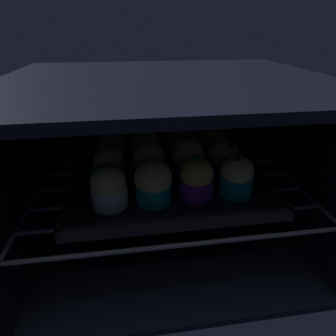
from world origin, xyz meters
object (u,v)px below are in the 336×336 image
baking_tray (168,179)px  muffin_row2_col3 (212,143)px  muffin_row1_col2 (187,158)px  muffin_row2_col1 (147,148)px  muffin_row1_col3 (223,158)px  muffin_row2_col2 (181,144)px  muffin_row1_col1 (149,162)px  muffin_row0_col3 (236,176)px  muffin_row1_col0 (109,166)px  muffin_row0_col2 (196,179)px  muffin_row2_col0 (112,150)px  muffin_row0_col1 (153,182)px  muffin_row0_col0 (109,187)px

baking_tray → muffin_row2_col3: bearing=34.8°
muffin_row1_col2 → muffin_row2_col1: muffin_row1_col2 is taller
muffin_row1_col3 → muffin_row2_col2: size_ratio=0.88×
muffin_row1_col1 → muffin_row2_col3: (15.55, 7.87, -0.16)cm
muffin_row0_col3 → muffin_row1_col0: bearing=163.1°
muffin_row0_col2 → muffin_row1_col3: bearing=44.9°
muffin_row2_col2 → baking_tray: bearing=-117.7°
baking_tray → muffin_row1_col0: muffin_row1_col0 is taller
muffin_row2_col2 → muffin_row2_col3: size_ratio=1.12×
muffin_row1_col3 → muffin_row2_col2: muffin_row2_col2 is taller
baking_tray → muffin_row1_col0: bearing=-178.2°
muffin_row0_col2 → muffin_row1_col3: (7.53, 7.51, -0.06)cm
muffin_row0_col2 → muffin_row1_col0: muffin_row0_col2 is taller
muffin_row2_col1 → muffin_row2_col0: bearing=177.6°
baking_tray → muffin_row2_col1: bearing=117.0°
muffin_row0_col3 → muffin_row1_col1: muffin_row1_col1 is taller
muffin_row2_col1 → muffin_row2_col3: 15.43cm
baking_tray → muffin_row0_col3: (11.77, -7.53, 4.27)cm
muffin_row2_col3 → muffin_row2_col1: bearing=-177.9°
muffin_row0_col1 → muffin_row1_col1: bearing=91.3°
baking_tray → muffin_row0_col1: muffin_row0_col1 is taller
muffin_row1_col2 → muffin_row1_col3: 7.62cm
baking_tray → muffin_row1_col3: muffin_row1_col3 is taller
muffin_row1_col1 → muffin_row2_col1: muffin_row1_col1 is taller
muffin_row0_col2 → muffin_row1_col1: 11.16cm
baking_tray → muffin_row2_col2: size_ratio=4.46×
muffin_row1_col1 → muffin_row1_col3: muffin_row1_col1 is taller
muffin_row0_col1 → muffin_row1_col0: bearing=136.2°
muffin_row2_col1 → muffin_row2_col2: bearing=4.8°
muffin_row0_col2 → muffin_row1_col0: 17.46cm
muffin_row1_col2 → muffin_row1_col3: (7.59, -0.34, -0.51)cm
muffin_row2_col0 → muffin_row0_col3: bearing=-33.1°
baking_tray → muffin_row1_col3: 12.40cm
muffin_row1_col1 → muffin_row1_col3: bearing=-0.6°
muffin_row0_col3 → muffin_row2_col0: size_ratio=0.98×
muffin_row0_col3 → muffin_row2_col3: same height
muffin_row0_col3 → muffin_row0_col1: bearing=-178.0°
muffin_row2_col2 → muffin_row1_col1: bearing=-135.9°
muffin_row0_col2 → muffin_row1_col1: (-8.10, 7.67, 0.19)cm
muffin_row0_col2 → muffin_row2_col0: size_ratio=1.04×
muffin_row0_col1 → muffin_row2_col0: size_ratio=1.04×
muffin_row0_col2 → muffin_row1_col2: 7.85cm
muffin_row0_col0 → muffin_row1_col2: muffin_row1_col2 is taller
muffin_row0_col0 → muffin_row2_col0: size_ratio=1.01×
muffin_row0_col2 → muffin_row1_col3: 10.63cm
baking_tray → muffin_row0_col1: (-3.76, -8.08, 4.47)cm
muffin_row0_col2 → muffin_row2_col3: size_ratio=1.06×
muffin_row0_col3 → muffin_row1_col1: (-15.72, 7.71, 0.14)cm
muffin_row0_col1 → muffin_row1_col2: (7.85, 8.43, 0.19)cm
muffin_row2_col0 → muffin_row2_col2: bearing=1.2°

